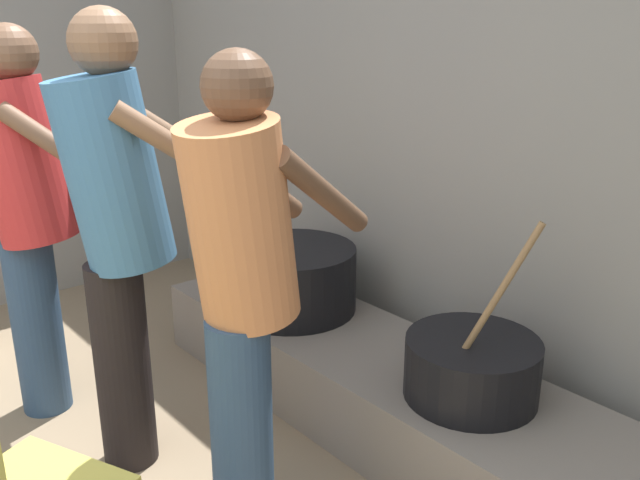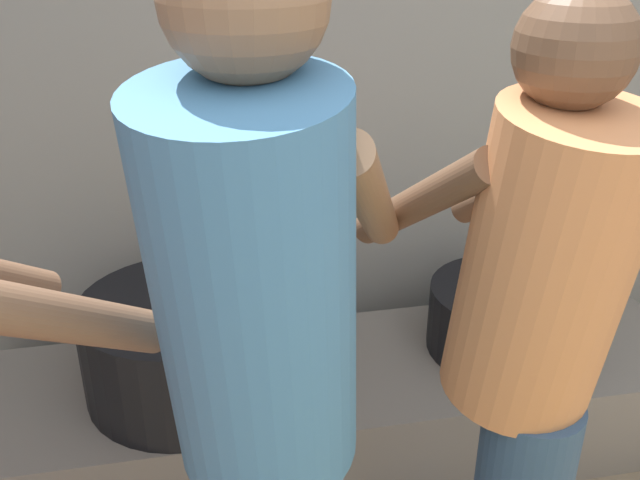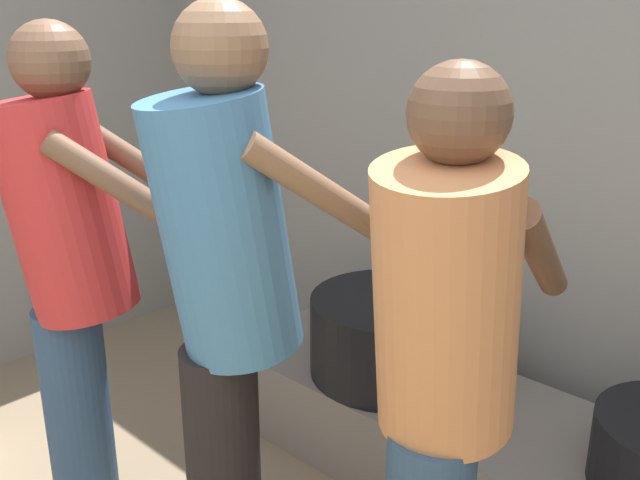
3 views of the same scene
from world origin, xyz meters
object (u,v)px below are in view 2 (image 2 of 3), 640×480
at_px(cooking_pot_secondary, 184,345).
at_px(cook_in_blue_shirt, 260,386).
at_px(cooking_pot_main, 503,318).
at_px(cook_in_orange_shirt, 533,340).

bearing_deg(cooking_pot_secondary, cook_in_blue_shirt, -80.81).
xyz_separation_m(cooking_pot_main, cooking_pot_secondary, (-1.01, -0.01, 0.04)).
bearing_deg(cook_in_orange_shirt, cooking_pot_main, 66.30).
height_order(cooking_pot_main, cook_in_blue_shirt, cook_in_blue_shirt).
distance_m(cooking_pot_main, cook_in_blue_shirt, 1.33).
bearing_deg(cooking_pot_secondary, cooking_pot_main, 0.64).
bearing_deg(cooking_pot_main, cook_in_orange_shirt, -113.70).
xyz_separation_m(cooking_pot_secondary, cook_in_orange_shirt, (0.68, -0.72, 0.40)).
relative_size(cook_in_orange_shirt, cook_in_blue_shirt, 0.93).
xyz_separation_m(cooking_pot_secondary, cook_in_blue_shirt, (0.14, -0.86, 0.47)).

